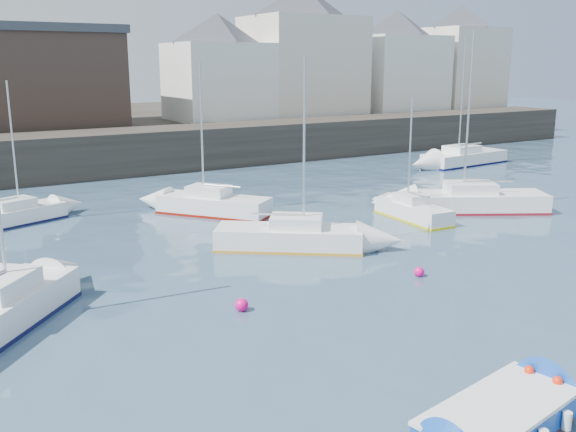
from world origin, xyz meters
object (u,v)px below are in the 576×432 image
sailboat_b (290,237)px  sailboat_d (475,201)px  buoy_far (297,224)px  sailboat_c (413,210)px  buoy_near (242,311)px  sailboat_h (10,215)px  blue_dinghy (500,418)px  buoy_mid (419,276)px  sailboat_g (464,157)px  sailboat_f (213,204)px

sailboat_b → sailboat_d: size_ratio=0.86×
sailboat_d → buoy_far: (-9.55, 2.61, -0.56)m
sailboat_c → buoy_near: size_ratio=14.22×
sailboat_h → buoy_far: 13.92m
sailboat_b → sailboat_h: (-9.41, 10.63, -0.07)m
sailboat_d → blue_dinghy: bearing=-136.0°
buoy_mid → buoy_far: bearing=87.6°
sailboat_h → buoy_mid: bearing=-54.5°
blue_dinghy → sailboat_h: sailboat_h is taller
sailboat_h → buoy_far: size_ratio=18.03×
sailboat_d → buoy_near: (-17.06, -6.05, -0.56)m
sailboat_c → buoy_far: bearing=157.0°
buoy_mid → sailboat_h: bearing=125.5°
sailboat_b → buoy_far: sailboat_b is taller
blue_dinghy → sailboat_b: sailboat_b is taller
blue_dinghy → buoy_far: bearing=70.9°
buoy_near → sailboat_g: bearing=31.9°
blue_dinghy → sailboat_f: 21.94m
blue_dinghy → sailboat_h: 25.56m
sailboat_c → buoy_mid: (-5.81, -6.78, -0.46)m
sailboat_f → buoy_mid: size_ratio=20.72×
sailboat_h → buoy_mid: (11.57, -16.22, -0.45)m
sailboat_d → sailboat_f: sailboat_d is taller
sailboat_d → buoy_mid: (-9.93, -6.47, -0.56)m
buoy_near → sailboat_c: bearing=26.2°
sailboat_c → sailboat_f: size_ratio=0.79×
buoy_mid → sailboat_f: bearing=99.8°
sailboat_b → buoy_mid: 6.01m
sailboat_h → buoy_mid: sailboat_h is taller
sailboat_b → sailboat_h: size_ratio=1.16×
sailboat_c → buoy_far: sailboat_c is taller
sailboat_g → sailboat_b: bearing=-151.8°
sailboat_c → sailboat_h: (-17.38, 9.44, -0.02)m
sailboat_f → buoy_near: sailboat_f is taller
blue_dinghy → sailboat_g: size_ratio=0.44×
sailboat_b → buoy_near: bearing=-133.9°
blue_dinghy → buoy_mid: bearing=56.4°
blue_dinghy → sailboat_g: sailboat_g is taller
sailboat_h → sailboat_g: bearing=3.4°
sailboat_g → buoy_near: size_ratio=22.35×
sailboat_c → blue_dinghy: bearing=-126.8°
sailboat_f → sailboat_h: 9.86m
buoy_near → buoy_mid: 7.14m
sailboat_c → buoy_far: 5.92m
sailboat_d → sailboat_h: sailboat_d is taller
sailboat_c → buoy_near: (-12.94, -6.36, -0.46)m
buoy_near → buoy_far: buoy_near is taller
sailboat_d → buoy_near: 18.11m
sailboat_b → buoy_mid: (2.15, -5.59, -0.52)m
sailboat_b → sailboat_f: (-0.10, 7.40, 0.02)m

